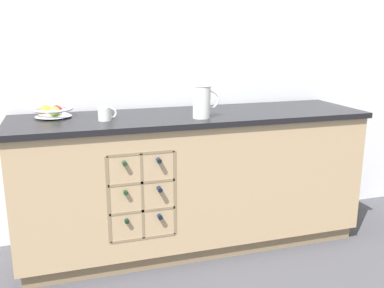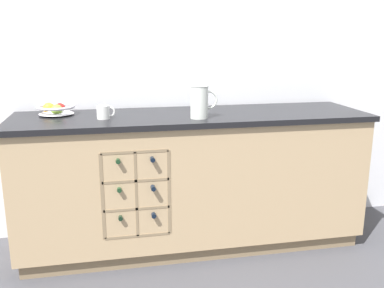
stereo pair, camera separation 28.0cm
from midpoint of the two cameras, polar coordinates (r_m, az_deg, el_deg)
name	(u,v)px [view 1 (the left image)]	position (r m, az deg, el deg)	size (l,w,h in m)	color
ground_plane	(192,242)	(3.05, -2.69, -13.04)	(14.00, 14.00, 0.00)	#424247
back_wall	(177,54)	(3.07, -4.72, 11.89)	(4.64, 0.06, 2.55)	white
kitchen_island	(191,180)	(2.87, -2.88, -4.85)	(2.28, 0.65, 0.91)	#8B7354
fruit_bowl	(53,111)	(2.80, -20.85, 4.08)	(0.24, 0.24, 0.08)	silver
white_pitcher	(202,101)	(2.60, -1.72, 5.73)	(0.17, 0.11, 0.20)	silver
ceramic_mug	(105,114)	(2.62, -14.53, 3.90)	(0.11, 0.08, 0.08)	white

